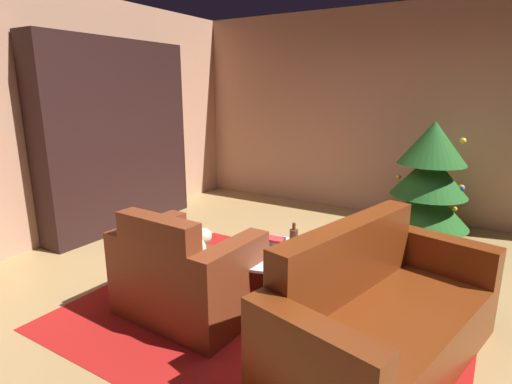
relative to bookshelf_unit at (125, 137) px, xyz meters
name	(u,v)px	position (x,y,z in m)	size (l,w,h in m)	color
ground_plane	(294,303)	(2.76, -0.75, -1.14)	(7.14, 7.14, 0.00)	#A68351
wall_back	(394,114)	(2.76, 2.20, 0.26)	(6.07, 0.06, 2.80)	tan
wall_left	(55,119)	(-0.25, -0.75, 0.26)	(0.06, 5.96, 2.80)	tan
area_rug	(268,310)	(2.63, -0.96, -1.13)	(2.94, 2.44, 0.01)	#A41715
bookshelf_unit	(125,137)	(0.00, 0.00, 0.00)	(0.36, 2.07, 2.30)	black
armchair_red	(186,277)	(2.10, -1.34, -0.82)	(1.06, 0.77, 0.87)	maroon
couch_red	(379,318)	(3.53, -1.12, -0.84)	(1.20, 1.91, 0.88)	#67290E
coffee_table	(269,256)	(2.57, -0.87, -0.71)	(0.75, 0.75, 0.46)	black
book_stack_on_table	(270,243)	(2.55, -0.80, -0.63)	(0.24, 0.16, 0.10)	#B52727
bottle_on_table	(294,239)	(2.72, -0.72, -0.58)	(0.07, 0.07, 0.22)	#582F1D
decorated_tree	(429,180)	(3.40, 1.42, -0.42)	(0.96, 0.96, 1.38)	brown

